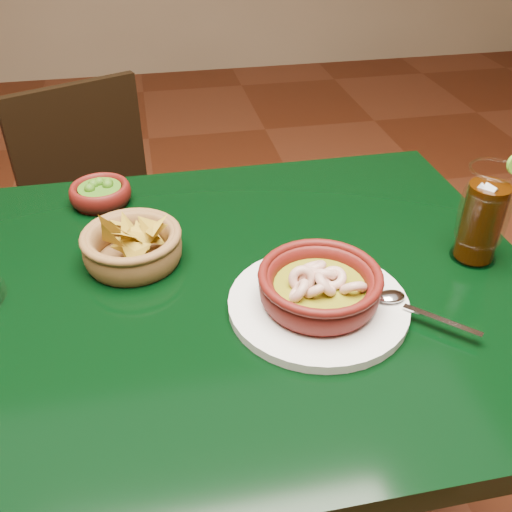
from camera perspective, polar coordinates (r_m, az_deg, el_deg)
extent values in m
cube|color=black|center=(0.91, -8.93, -4.39)|extent=(1.20, 0.80, 0.04)
cylinder|color=black|center=(1.51, 12.29, -4.60)|extent=(0.06, 0.06, 0.71)
cube|color=black|center=(1.62, -13.61, 0.59)|extent=(0.50, 0.50, 0.04)
cylinder|color=black|center=(1.59, -15.54, -10.16)|extent=(0.03, 0.03, 0.41)
cylinder|color=black|center=(1.68, -5.30, -5.86)|extent=(0.03, 0.03, 0.41)
cylinder|color=black|center=(1.84, -19.43, -3.98)|extent=(0.03, 0.03, 0.41)
cylinder|color=black|center=(1.91, -10.36, -0.54)|extent=(0.03, 0.03, 0.41)
cube|color=black|center=(1.66, -17.10, 9.53)|extent=(0.34, 0.17, 0.40)
cylinder|color=silver|center=(0.86, 6.23, -4.83)|extent=(0.27, 0.27, 0.01)
cylinder|color=#460D0A|center=(0.85, 6.27, -4.25)|extent=(0.16, 0.16, 0.01)
torus|color=#460D0A|center=(0.84, 6.36, -3.15)|extent=(0.20, 0.20, 0.04)
torus|color=#460D0A|center=(0.82, 6.46, -1.96)|extent=(0.18, 0.18, 0.01)
cylinder|color=#6D6C12|center=(0.84, 6.37, -3.08)|extent=(0.14, 0.14, 0.01)
torus|color=#D0A792|center=(0.83, 7.69, -2.20)|extent=(0.05, 0.05, 0.03)
torus|color=#D0A792|center=(0.84, 6.82, -1.94)|extent=(0.04, 0.04, 0.05)
torus|color=#D0A792|center=(0.86, 5.76, -1.13)|extent=(0.05, 0.04, 0.04)
torus|color=#D0A792|center=(0.84, 5.05, -2.03)|extent=(0.05, 0.04, 0.05)
torus|color=#D0A792|center=(0.82, 4.63, -2.33)|extent=(0.05, 0.03, 0.05)
torus|color=#D0A792|center=(0.81, 4.31, -3.51)|extent=(0.05, 0.06, 0.05)
torus|color=#D0A792|center=(0.81, 6.11, -3.42)|extent=(0.05, 0.05, 0.04)
torus|color=#D0A792|center=(0.82, 6.94, -2.83)|extent=(0.04, 0.05, 0.04)
torus|color=#D0A792|center=(0.83, 9.72, -3.27)|extent=(0.05, 0.04, 0.05)
cube|color=silver|center=(0.85, 18.11, -6.13)|extent=(0.09, 0.09, 0.00)
ellipsoid|color=silver|center=(0.87, 13.32, -3.95)|extent=(0.04, 0.03, 0.01)
cylinder|color=brown|center=(0.97, -12.08, -0.25)|extent=(0.14, 0.14, 0.01)
torus|color=brown|center=(0.96, -12.24, 0.85)|extent=(0.20, 0.20, 0.06)
torus|color=brown|center=(0.95, -12.42, 2.02)|extent=(0.16, 0.16, 0.01)
cone|color=#B18D1F|center=(0.91, -14.40, 1.93)|extent=(0.06, 0.05, 0.07)
cone|color=#B18D1F|center=(0.95, -11.57, 1.81)|extent=(0.05, 0.08, 0.07)
cone|color=#B18D1F|center=(0.93, -10.16, 2.92)|extent=(0.07, 0.08, 0.05)
cone|color=#B18D1F|center=(0.98, -13.38, 3.23)|extent=(0.07, 0.07, 0.05)
cone|color=#B18D1F|center=(0.97, -11.51, 1.09)|extent=(0.08, 0.05, 0.07)
cone|color=#B18D1F|center=(0.97, -10.23, 2.03)|extent=(0.06, 0.08, 0.06)
cone|color=#B18D1F|center=(0.94, -12.62, 2.74)|extent=(0.05, 0.08, 0.07)
cone|color=#B18D1F|center=(0.96, -12.65, 1.03)|extent=(0.08, 0.05, 0.07)
cone|color=#B18D1F|center=(0.97, -10.48, 2.16)|extent=(0.07, 0.05, 0.06)
cone|color=#B18D1F|center=(0.95, -12.72, 0.96)|extent=(0.08, 0.03, 0.08)
cone|color=#B18D1F|center=(0.92, -12.04, 0.46)|extent=(0.08, 0.06, 0.07)
cone|color=#B18D1F|center=(0.96, -12.22, 0.82)|extent=(0.06, 0.08, 0.06)
cone|color=#B18D1F|center=(0.96, -14.38, 2.79)|extent=(0.07, 0.04, 0.08)
cone|color=#B18D1F|center=(0.94, -11.26, 2.24)|extent=(0.07, 0.05, 0.06)
cone|color=#B18D1F|center=(0.96, -11.37, 2.19)|extent=(0.06, 0.08, 0.06)
cone|color=#B18D1F|center=(0.94, -12.48, 2.04)|extent=(0.07, 0.06, 0.07)
cone|color=#B18D1F|center=(0.92, -13.02, 2.09)|extent=(0.06, 0.07, 0.05)
cone|color=#B18D1F|center=(0.96, -12.41, 0.77)|extent=(0.05, 0.08, 0.07)
cone|color=#B18D1F|center=(0.94, -10.52, 2.65)|extent=(0.08, 0.04, 0.08)
cone|color=#B18D1F|center=(0.97, -12.03, 1.14)|extent=(0.08, 0.04, 0.07)
cylinder|color=#460D0A|center=(1.15, -15.16, 5.29)|extent=(0.10, 0.10, 0.01)
torus|color=#460D0A|center=(1.14, -15.31, 6.15)|extent=(0.14, 0.14, 0.04)
cylinder|color=#23520D|center=(1.14, -15.36, 6.45)|extent=(0.08, 0.08, 0.01)
sphere|color=#23520D|center=(1.15, -15.96, 6.88)|extent=(0.02, 0.02, 0.02)
sphere|color=#23520D|center=(1.13, -16.30, 6.47)|extent=(0.02, 0.02, 0.02)
sphere|color=#23520D|center=(1.15, -15.40, 7.11)|extent=(0.02, 0.02, 0.02)
sphere|color=#23520D|center=(1.14, -14.60, 7.08)|extent=(0.02, 0.02, 0.02)
sphere|color=#23520D|center=(1.14, -14.62, 6.89)|extent=(0.02, 0.02, 0.02)
cylinder|color=white|center=(1.03, 20.82, 0.06)|extent=(0.08, 0.08, 0.01)
torus|color=white|center=(0.99, 21.77, 3.84)|extent=(0.16, 0.16, 0.09)
cylinder|color=black|center=(0.99, 21.61, 3.19)|extent=(0.06, 0.06, 0.13)
cube|color=silver|center=(0.97, 21.45, 5.55)|extent=(0.03, 0.03, 0.03)
cube|color=silver|center=(0.96, 21.64, 6.03)|extent=(0.03, 0.03, 0.03)
cube|color=silver|center=(0.95, 22.32, 6.03)|extent=(0.03, 0.03, 0.03)
cube|color=silver|center=(0.96, 21.93, 5.16)|extent=(0.03, 0.03, 0.03)
cube|color=silver|center=(0.97, 22.06, 5.43)|extent=(0.03, 0.02, 0.03)
torus|color=white|center=(0.95, 22.83, 7.96)|extent=(0.08, 0.08, 0.00)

